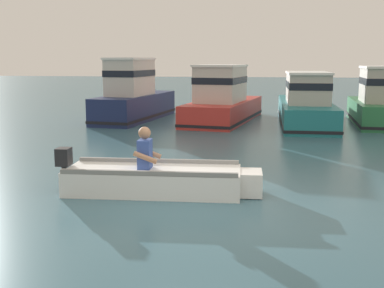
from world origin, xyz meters
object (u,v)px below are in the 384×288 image
rowboat_with_person (157,179)px  moored_boat_teal (306,105)px  moored_boat_red (223,101)px  moored_boat_green (382,103)px  moored_boat_navy (134,97)px

rowboat_with_person → moored_boat_teal: size_ratio=0.56×
moored_boat_red → moored_boat_green: size_ratio=1.17×
moored_boat_navy → moored_boat_red: moored_boat_navy is taller
moored_boat_red → moored_boat_teal: bearing=-5.3°
rowboat_with_person → moored_boat_red: (0.31, 10.30, 0.54)m
moored_boat_navy → moored_boat_red: bearing=-0.4°
moored_boat_red → moored_boat_green: bearing=0.5°
moored_boat_teal → moored_boat_green: bearing=7.1°
rowboat_with_person → moored_boat_red: 10.31m
moored_boat_teal → moored_boat_green: 2.78m
moored_boat_navy → moored_boat_teal: 6.61m
moored_boat_teal → moored_boat_green: (2.76, 0.34, 0.07)m
moored_boat_red → moored_boat_teal: (3.09, -0.29, -0.08)m
rowboat_with_person → moored_boat_navy: 10.83m
rowboat_with_person → moored_boat_red: bearing=88.3°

